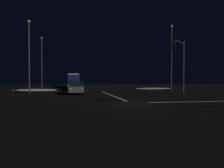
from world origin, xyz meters
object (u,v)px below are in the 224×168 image
at_px(box_truck, 73,80).
at_px(streetlamp_left_near, 29,51).
at_px(traffic_signal_ne, 180,57).
at_px(sedan_gray, 75,88).
at_px(sedan_white, 73,85).
at_px(sedan_red, 73,84).
at_px(sedan_blue, 77,86).
at_px(streetlamp_left_far, 42,59).
at_px(streetlamp_right_near, 171,54).

height_order(box_truck, streetlamp_left_near, streetlamp_left_near).
relative_size(box_truck, traffic_signal_ne, 1.23).
height_order(sedan_gray, sedan_white, same).
distance_m(sedan_red, streetlamp_left_near, 16.21).
height_order(sedan_white, streetlamp_left_near, streetlamp_left_near).
distance_m(sedan_blue, streetlamp_left_near, 8.55).
xyz_separation_m(sedan_blue, sedan_red, (-0.47, 11.49, 0.00)).
height_order(sedan_gray, sedan_red, same).
xyz_separation_m(sedan_white, box_truck, (0.32, 12.13, 0.91)).
distance_m(streetlamp_left_far, streetlamp_right_near, 25.88).
height_order(traffic_signal_ne, streetlamp_right_near, streetlamp_right_near).
bearing_deg(streetlamp_right_near, sedan_white, 148.28).
bearing_deg(traffic_signal_ne, box_truck, 114.27).
distance_m(traffic_signal_ne, streetlamp_left_near, 19.65).
distance_m(sedan_gray, sedan_white, 11.93).
height_order(sedan_red, streetlamp_left_far, streetlamp_left_far).
bearing_deg(streetlamp_left_far, box_truck, 38.22).
bearing_deg(box_truck, streetlamp_left_near, -106.79).
relative_size(sedan_blue, box_truck, 0.52).
distance_m(sedan_white, sedan_red, 5.40).
relative_size(sedan_gray, streetlamp_right_near, 0.43).
bearing_deg(box_truck, sedan_blue, -89.49).
height_order(sedan_blue, traffic_signal_ne, traffic_signal_ne).
xyz_separation_m(sedan_red, box_truck, (0.31, 6.73, 0.91)).
distance_m(sedan_red, streetlamp_right_near, 20.79).
bearing_deg(sedan_white, box_truck, 88.48).
xyz_separation_m(sedan_gray, streetlamp_left_near, (-6.03, 3.07, 4.81)).
bearing_deg(box_truck, sedan_white, -91.52).
relative_size(sedan_gray, box_truck, 0.52).
xyz_separation_m(sedan_red, streetlamp_left_far, (-6.02, 1.74, 5.03)).
relative_size(sedan_blue, sedan_red, 1.00).
distance_m(box_truck, streetlamp_left_far, 9.05).
height_order(traffic_signal_ne, streetlamp_left_far, streetlamp_left_far).
bearing_deg(streetlamp_left_far, streetlamp_right_near, -38.18).
relative_size(box_truck, streetlamp_left_far, 0.81).
distance_m(sedan_white, streetlamp_left_near, 11.74).
distance_m(box_truck, traffic_signal_ne, 30.00).
relative_size(sedan_blue, sedan_white, 1.00).
xyz_separation_m(sedan_blue, streetlamp_left_near, (-6.50, -2.76, 4.81)).
bearing_deg(streetlamp_left_far, streetlamp_left_near, -90.00).
xyz_separation_m(sedan_gray, streetlamp_left_far, (-6.03, 19.07, 5.03)).
xyz_separation_m(sedan_blue, traffic_signal_ne, (12.11, -9.00, 3.80)).
bearing_deg(traffic_signal_ne, sedan_white, 129.85).
xyz_separation_m(sedan_white, streetlamp_left_far, (-6.01, 7.14, 5.03)).
height_order(sedan_gray, streetlamp_left_near, streetlamp_left_near).
distance_m(traffic_signal_ne, streetlamp_right_near, 6.57).
distance_m(box_truck, streetlamp_left_near, 22.27).
xyz_separation_m(sedan_blue, sedan_white, (-0.49, 6.10, 0.00)).
height_order(streetlamp_left_near, streetlamp_left_far, streetlamp_left_far).
relative_size(sedan_red, traffic_signal_ne, 0.64).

